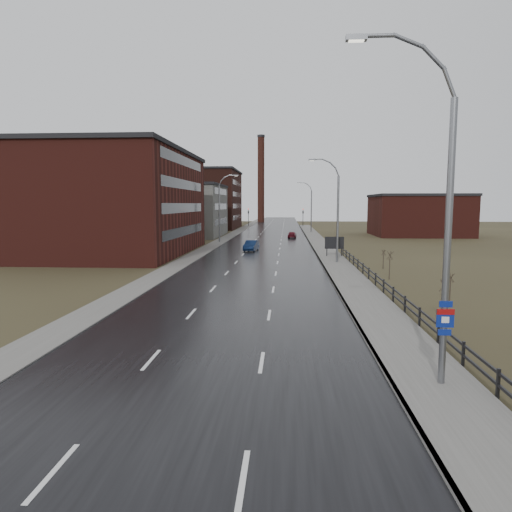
# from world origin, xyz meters

# --- Properties ---
(ground) EXTENTS (320.00, 320.00, 0.00)m
(ground) POSITION_xyz_m (0.00, 0.00, 0.00)
(ground) COLOR #2D2819
(ground) RESTS_ON ground
(road) EXTENTS (14.00, 300.00, 0.06)m
(road) POSITION_xyz_m (0.00, 60.00, 0.03)
(road) COLOR black
(road) RESTS_ON ground
(sidewalk_right) EXTENTS (3.20, 180.00, 0.18)m
(sidewalk_right) POSITION_xyz_m (8.60, 35.00, 0.09)
(sidewalk_right) COLOR #595651
(sidewalk_right) RESTS_ON ground
(curb_right) EXTENTS (0.16, 180.00, 0.18)m
(curb_right) POSITION_xyz_m (7.08, 35.00, 0.09)
(curb_right) COLOR slate
(curb_right) RESTS_ON ground
(sidewalk_left) EXTENTS (2.40, 260.00, 0.12)m
(sidewalk_left) POSITION_xyz_m (-8.20, 60.00, 0.06)
(sidewalk_left) COLOR #595651
(sidewalk_left) RESTS_ON ground
(warehouse_near) EXTENTS (22.44, 28.56, 13.50)m
(warehouse_near) POSITION_xyz_m (-20.99, 45.00, 6.76)
(warehouse_near) COLOR #471914
(warehouse_near) RESTS_ON ground
(warehouse_mid) EXTENTS (16.32, 20.40, 10.50)m
(warehouse_mid) POSITION_xyz_m (-17.99, 78.00, 5.26)
(warehouse_mid) COLOR slate
(warehouse_mid) RESTS_ON ground
(warehouse_far) EXTENTS (26.52, 24.48, 15.50)m
(warehouse_far) POSITION_xyz_m (-22.99, 108.00, 7.76)
(warehouse_far) COLOR #331611
(warehouse_far) RESTS_ON ground
(building_right) EXTENTS (18.36, 16.32, 8.50)m
(building_right) POSITION_xyz_m (30.30, 82.00, 4.26)
(building_right) COLOR #471914
(building_right) RESTS_ON ground
(smokestack) EXTENTS (2.70, 2.70, 30.70)m
(smokestack) POSITION_xyz_m (-6.00, 150.00, 15.50)
(smokestack) COLOR #331611
(smokestack) RESTS_ON ground
(streetlight_main) EXTENTS (3.91, 0.29, 12.11)m
(streetlight_main) POSITION_xyz_m (8.47, 2.00, 6.06)
(streetlight_main) COLOR slate
(streetlight_main) RESTS_ON ground
(streetlight_right_mid) EXTENTS (3.36, 0.28, 11.35)m
(streetlight_right_mid) POSITION_xyz_m (8.50, 36.00, 5.84)
(streetlight_right_mid) COLOR slate
(streetlight_right_mid) RESTS_ON ground
(streetlight_left) EXTENTS (3.36, 0.28, 11.35)m
(streetlight_left) POSITION_xyz_m (-7.70, 62.00, 5.84)
(streetlight_left) COLOR slate
(streetlight_left) RESTS_ON ground
(streetlight_right_far) EXTENTS (3.36, 0.28, 11.35)m
(streetlight_right_far) POSITION_xyz_m (8.50, 90.00, 5.84)
(streetlight_right_far) COLOR slate
(streetlight_right_far) RESTS_ON ground
(guardrail) EXTENTS (0.10, 53.05, 1.10)m
(guardrail) POSITION_xyz_m (10.30, 18.31, 0.71)
(guardrail) COLOR black
(guardrail) RESTS_ON ground
(shrub_c) EXTENTS (0.56, 0.59, 2.36)m
(shrub_c) POSITION_xyz_m (11.99, 11.37, 1.25)
(shrub_c) COLOR #382D23
(shrub_c) RESTS_ON ground
(shrub_d) EXTENTS (0.47, 0.50, 1.97)m
(shrub_d) POSITION_xyz_m (14.06, 16.36, 1.05)
(shrub_d) COLOR #382D23
(shrub_d) RESTS_ON ground
(shrub_e) EXTENTS (0.58, 0.61, 2.46)m
(shrub_e) POSITION_xyz_m (12.17, 25.63, 1.31)
(shrub_e) COLOR #382D23
(shrub_e) RESTS_ON ground
(shrub_f) EXTENTS (0.47, 0.49, 1.96)m
(shrub_f) POSITION_xyz_m (12.99, 32.16, 1.04)
(shrub_f) COLOR #382D23
(shrub_f) RESTS_ON ground
(billboard) EXTENTS (2.32, 0.17, 2.53)m
(billboard) POSITION_xyz_m (9.10, 41.95, 1.72)
(billboard) COLOR black
(billboard) RESTS_ON ground
(traffic_light_left) EXTENTS (0.58, 2.73, 5.30)m
(traffic_light_left) POSITION_xyz_m (-8.00, 120.00, 4.60)
(traffic_light_left) COLOR black
(traffic_light_left) RESTS_ON ground
(traffic_light_right) EXTENTS (0.58, 2.73, 5.30)m
(traffic_light_right) POSITION_xyz_m (8.00, 120.00, 4.60)
(traffic_light_right) COLOR black
(traffic_light_right) RESTS_ON ground
(car_near) EXTENTS (2.05, 4.53, 1.44)m
(car_near) POSITION_xyz_m (-1.58, 48.56, 0.72)
(car_near) COLOR #0B1A3B
(car_near) RESTS_ON ground
(car_far) EXTENTS (1.84, 3.89, 1.28)m
(car_far) POSITION_xyz_m (4.32, 72.89, 0.64)
(car_far) COLOR #530D18
(car_far) RESTS_ON ground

